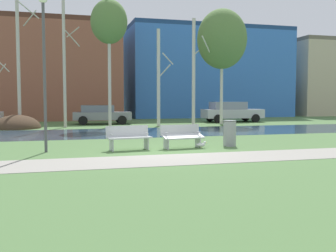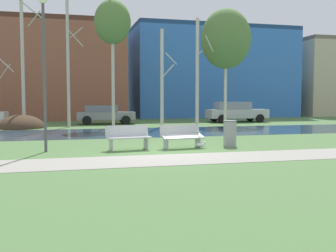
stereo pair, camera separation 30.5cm
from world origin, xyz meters
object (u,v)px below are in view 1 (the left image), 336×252
(trash_bin, at_px, (230,133))
(streetlamp, at_px, (44,47))
(seagull, at_px, (201,145))
(bench_left, at_px, (129,137))
(parked_hatch_third_silver, at_px, (231,111))
(bench_right, at_px, (182,136))
(parked_sedan_second_grey, at_px, (101,114))

(trash_bin, xyz_separation_m, streetlamp, (-6.86, 0.03, 3.07))
(seagull, bearing_deg, streetlamp, 176.42)
(bench_left, height_order, parked_hatch_third_silver, parked_hatch_third_silver)
(streetlamp, bearing_deg, bench_left, -3.31)
(bench_right, bearing_deg, seagull, -14.56)
(bench_left, xyz_separation_m, seagull, (2.71, -0.18, -0.34))
(parked_sedan_second_grey, bearing_deg, parked_hatch_third_silver, -0.12)
(bench_left, bearing_deg, trash_bin, 1.89)
(seagull, xyz_separation_m, parked_hatch_third_silver, (8.05, 15.05, 0.70))
(bench_right, bearing_deg, streetlamp, 178.05)
(streetlamp, bearing_deg, bench_right, -1.95)
(trash_bin, xyz_separation_m, parked_hatch_third_silver, (6.76, 14.74, 0.31))
(bench_right, xyz_separation_m, seagull, (0.70, -0.18, -0.34))
(bench_left, xyz_separation_m, bench_right, (2.01, 0.00, 0.00))
(seagull, relative_size, parked_sedan_second_grey, 0.10)
(bench_right, bearing_deg, bench_left, 180.00)
(trash_bin, distance_m, parked_sedan_second_grey, 15.16)
(streetlamp, relative_size, parked_sedan_second_grey, 1.28)
(bench_left, height_order, bench_right, same)
(parked_hatch_third_silver, bearing_deg, bench_right, -120.49)
(trash_bin, xyz_separation_m, seagull, (-1.29, -0.31, -0.39))
(bench_left, relative_size, trash_bin, 1.65)
(bench_right, xyz_separation_m, streetlamp, (-4.87, 0.17, 3.12))
(streetlamp, bearing_deg, trash_bin, -0.28)
(streetlamp, height_order, parked_hatch_third_silver, streetlamp)
(parked_sedan_second_grey, bearing_deg, seagull, -81.72)
(trash_bin, relative_size, parked_hatch_third_silver, 0.21)
(trash_bin, relative_size, parked_sedan_second_grey, 0.24)
(parked_hatch_third_silver, bearing_deg, parked_sedan_second_grey, 179.88)
(bench_left, relative_size, bench_right, 1.00)
(trash_bin, bearing_deg, bench_right, -176.20)
(parked_hatch_third_silver, bearing_deg, trash_bin, -114.65)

